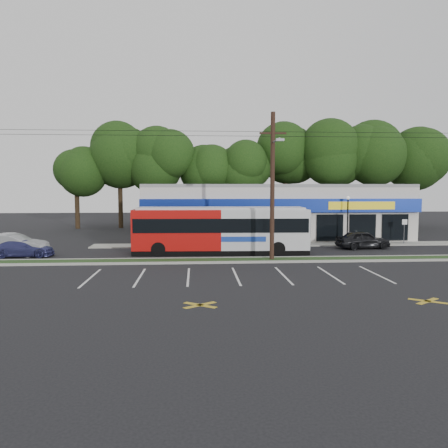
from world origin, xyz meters
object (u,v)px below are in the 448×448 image
car_dark (363,240)px  utility_pole (270,181)px  car_silver (12,245)px  car_blue (23,248)px  pedestrian_a (257,239)px  sign_post (404,227)px  pedestrian_b (279,241)px  lamp_post (348,214)px  metrobus (221,229)px

car_dark → utility_pole: bearing=115.2°
car_silver → car_blue: car_silver is taller
utility_pole → pedestrian_a: size_ratio=27.11×
utility_pole → sign_post: (13.17, 7.65, -3.86)m
car_silver → pedestrian_a: bearing=-82.0°
car_silver → pedestrian_b: car_silver is taller
car_dark → pedestrian_b: (-6.99, -0.42, 0.00)m
sign_post → car_dark: sign_post is taller
pedestrian_a → car_silver: bearing=3.5°
car_silver → car_blue: size_ratio=1.18×
car_dark → car_blue: bearing=88.3°
lamp_post → car_dark: bearing=-78.9°
metrobus → pedestrian_a: metrobus is taller
utility_pole → pedestrian_a: bearing=91.7°
car_blue → pedestrian_a: bearing=-84.0°
utility_pole → lamp_post: utility_pole is taller
utility_pole → car_blue: size_ratio=11.76×
metrobus → pedestrian_a: 3.46m
car_dark → pedestrian_b: bearing=86.1°
metrobus → car_silver: bearing=-177.2°
metrobus → car_dark: bearing=11.1°
lamp_post → metrobus: 12.10m
utility_pole → pedestrian_a: utility_pole is taller
pedestrian_b → lamp_post: bearing=-150.4°
utility_pole → car_blue: 18.32m
car_silver → pedestrian_b: bearing=-82.5°
car_dark → pedestrian_a: bearing=85.4°
metrobus → pedestrian_a: (2.97, 1.50, -0.94)m
utility_pole → car_dark: 11.25m
lamp_post → car_dark: lamp_post is taller
lamp_post → car_blue: 26.15m
lamp_post → car_dark: (0.47, -2.38, -1.93)m
pedestrian_b → car_blue: bearing=12.8°
lamp_post → car_blue: lamp_post is taller
sign_post → metrobus: bearing=-165.9°
metrobus → car_blue: (-14.31, -0.63, -1.25)m
metrobus → utility_pole: bearing=-47.0°
utility_pole → car_silver: bearing=169.7°
pedestrian_b → pedestrian_a: bearing=6.4°
utility_pole → lamp_post: bearing=43.9°
car_blue → utility_pole: bearing=-100.6°
sign_post → pedestrian_a: bearing=-169.1°
utility_pole → car_blue: (-17.43, 2.95, -4.80)m
lamp_post → pedestrian_a: 8.95m
pedestrian_a → lamp_post: bearing=-163.4°
pedestrian_b → car_silver: bearing=11.4°
car_dark → metrobus: bearing=92.0°
lamp_post → metrobus: lamp_post is taller
car_dark → pedestrian_a: size_ratio=2.35×
car_silver → metrobus: bearing=-86.5°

